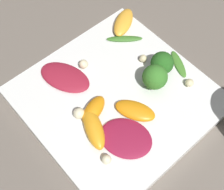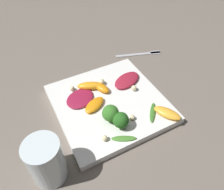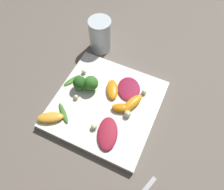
# 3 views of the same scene
# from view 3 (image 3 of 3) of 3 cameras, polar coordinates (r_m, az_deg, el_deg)

# --- Properties ---
(ground_plane) EXTENTS (2.40, 2.40, 0.00)m
(ground_plane) POSITION_cam_3_polar(r_m,az_deg,el_deg) (0.65, -1.61, -2.97)
(ground_plane) COLOR #6B6056
(plate) EXTENTS (0.29, 0.29, 0.02)m
(plate) POSITION_cam_3_polar(r_m,az_deg,el_deg) (0.64, -1.63, -2.52)
(plate) COLOR white
(plate) RESTS_ON ground_plane
(drinking_glass) EXTENTS (0.07, 0.07, 0.11)m
(drinking_glass) POSITION_cam_3_polar(r_m,az_deg,el_deg) (0.74, -3.07, 15.38)
(drinking_glass) COLOR silver
(drinking_glass) RESTS_ON ground_plane
(radicchio_leaf_0) EXTENTS (0.11, 0.08, 0.01)m
(radicchio_leaf_0) POSITION_cam_3_polar(r_m,az_deg,el_deg) (0.58, -1.16, -10.00)
(radicchio_leaf_0) COLOR maroon
(radicchio_leaf_0) RESTS_ON plate
(radicchio_leaf_1) EXTENTS (0.10, 0.10, 0.01)m
(radicchio_leaf_1) POSITION_cam_3_polar(r_m,az_deg,el_deg) (0.65, 4.43, 1.65)
(radicchio_leaf_1) COLOR maroon
(radicchio_leaf_1) RESTS_ON plate
(orange_segment_0) EXTENTS (0.04, 0.06, 0.02)m
(orange_segment_0) POSITION_cam_3_polar(r_m,az_deg,el_deg) (0.61, 2.61, -3.35)
(orange_segment_0) COLOR orange
(orange_segment_0) RESTS_ON plate
(orange_segment_1) EXTENTS (0.06, 0.08, 0.02)m
(orange_segment_1) POSITION_cam_3_polar(r_m,az_deg,el_deg) (0.62, -15.86, -5.68)
(orange_segment_1) COLOR #FCAD33
(orange_segment_1) RESTS_ON plate
(orange_segment_2) EXTENTS (0.08, 0.06, 0.01)m
(orange_segment_2) POSITION_cam_3_polar(r_m,az_deg,el_deg) (0.64, -0.22, 1.56)
(orange_segment_2) COLOR orange
(orange_segment_2) RESTS_ON plate
(orange_segment_3) EXTENTS (0.08, 0.05, 0.02)m
(orange_segment_3) POSITION_cam_3_polar(r_m,az_deg,el_deg) (0.62, 5.32, -2.12)
(orange_segment_3) COLOR orange
(orange_segment_3) RESTS_ON plate
(broccoli_floret_0) EXTENTS (0.04, 0.04, 0.05)m
(broccoli_floret_0) POSITION_cam_3_polar(r_m,az_deg,el_deg) (0.64, -8.41, 3.10)
(broccoli_floret_0) COLOR #7A9E51
(broccoli_floret_0) RESTS_ON plate
(broccoli_floret_1) EXTENTS (0.04, 0.04, 0.05)m
(broccoli_floret_1) POSITION_cam_3_polar(r_m,az_deg,el_deg) (0.63, -5.53, 3.08)
(broccoli_floret_1) COLOR #84AD5B
(broccoli_floret_1) RESTS_ON plate
(arugula_sprig_0) EXTENTS (0.06, 0.04, 0.01)m
(arugula_sprig_0) POSITION_cam_3_polar(r_m,az_deg,el_deg) (0.67, -10.34, 3.81)
(arugula_sprig_0) COLOR #47842D
(arugula_sprig_0) RESTS_ON plate
(arugula_sprig_1) EXTENTS (0.05, 0.06, 0.01)m
(arugula_sprig_1) POSITION_cam_3_polar(r_m,az_deg,el_deg) (0.62, -12.59, -4.64)
(arugula_sprig_1) COLOR #3D7528
(arugula_sprig_1) RESTS_ON plate
(macadamia_nut_0) EXTENTS (0.01, 0.01, 0.01)m
(macadamia_nut_0) POSITION_cam_3_polar(r_m,az_deg,el_deg) (0.64, 8.43, 0.76)
(macadamia_nut_0) COLOR beige
(macadamia_nut_0) RESTS_ON plate
(macadamia_nut_1) EXTENTS (0.01, 0.01, 0.01)m
(macadamia_nut_1) POSITION_cam_3_polar(r_m,az_deg,el_deg) (0.64, -9.37, -0.56)
(macadamia_nut_1) COLOR beige
(macadamia_nut_1) RESTS_ON plate
(macadamia_nut_2) EXTENTS (0.02, 0.02, 0.02)m
(macadamia_nut_2) POSITION_cam_3_polar(r_m,az_deg,el_deg) (0.60, 4.07, -4.95)
(macadamia_nut_2) COLOR beige
(macadamia_nut_2) RESTS_ON plate
(macadamia_nut_3) EXTENTS (0.02, 0.02, 0.02)m
(macadamia_nut_3) POSITION_cam_3_polar(r_m,az_deg,el_deg) (0.59, -4.76, -8.27)
(macadamia_nut_3) COLOR beige
(macadamia_nut_3) RESTS_ON plate
(macadamia_nut_4) EXTENTS (0.01, 0.01, 0.01)m
(macadamia_nut_4) POSITION_cam_3_polar(r_m,az_deg,el_deg) (0.68, -7.31, 6.07)
(macadamia_nut_4) COLOR beige
(macadamia_nut_4) RESTS_ON plate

